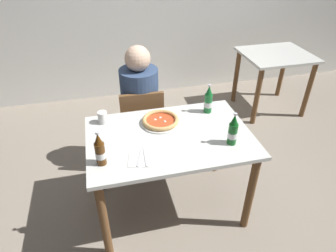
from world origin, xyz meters
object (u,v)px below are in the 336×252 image
(beer_bottle_left, at_px, (100,151))
(beer_bottle_center, at_px, (208,101))
(pizza_margherita_near, at_px, (161,121))
(beer_bottle_right, at_px, (233,131))
(napkin_with_cutlery, at_px, (142,158))
(dining_table_background, at_px, (274,66))
(dining_table_main, at_px, (170,148))
(paper_cup, at_px, (103,117))
(chair_behind_table, at_px, (142,123))
(diner_seated, at_px, (141,111))

(beer_bottle_left, distance_m, beer_bottle_center, 0.99)
(pizza_margherita_near, height_order, beer_bottle_left, beer_bottle_left)
(beer_bottle_right, relative_size, napkin_with_cutlery, 1.15)
(beer_bottle_right, bearing_deg, dining_table_background, 50.48)
(napkin_with_cutlery, bearing_deg, dining_table_main, 41.47)
(dining_table_main, relative_size, paper_cup, 12.63)
(chair_behind_table, xyz_separation_m, dining_table_background, (1.76, 0.71, 0.11))
(diner_seated, bearing_deg, beer_bottle_center, -39.40)
(diner_seated, xyz_separation_m, dining_table_background, (1.76, 0.66, 0.01))
(dining_table_main, relative_size, beer_bottle_right, 4.86)
(diner_seated, distance_m, beer_bottle_right, 1.03)
(dining_table_main, distance_m, diner_seated, 0.67)
(diner_seated, height_order, napkin_with_cutlery, diner_seated)
(beer_bottle_right, distance_m, paper_cup, 0.99)
(beer_bottle_right, bearing_deg, chair_behind_table, 122.85)
(beer_bottle_left, height_order, napkin_with_cutlery, beer_bottle_left)
(beer_bottle_left, bearing_deg, pizza_margherita_near, 38.40)
(diner_seated, xyz_separation_m, beer_bottle_right, (0.52, -0.85, 0.27))
(pizza_margherita_near, relative_size, beer_bottle_center, 1.25)
(paper_cup, bearing_deg, pizza_margherita_near, -14.48)
(beer_bottle_center, distance_m, beer_bottle_right, 0.44)
(chair_behind_table, height_order, beer_bottle_right, beer_bottle_right)
(diner_seated, bearing_deg, pizza_margherita_near, -79.93)
(napkin_with_cutlery, bearing_deg, chair_behind_table, 81.78)
(beer_bottle_center, bearing_deg, pizza_margherita_near, -169.63)
(beer_bottle_right, height_order, napkin_with_cutlery, beer_bottle_right)
(chair_behind_table, xyz_separation_m, beer_bottle_right, (0.52, -0.80, 0.37))
(dining_table_background, height_order, beer_bottle_center, beer_bottle_center)
(pizza_margherita_near, distance_m, beer_bottle_center, 0.43)
(pizza_margherita_near, xyz_separation_m, beer_bottle_center, (0.41, 0.08, 0.08))
(dining_table_background, bearing_deg, dining_table_main, -141.32)
(pizza_margherita_near, height_order, beer_bottle_right, beer_bottle_right)
(chair_behind_table, bearing_deg, dining_table_main, 103.08)
(napkin_with_cutlery, bearing_deg, beer_bottle_right, 1.45)
(paper_cup, bearing_deg, chair_behind_table, 43.14)
(pizza_margherita_near, distance_m, napkin_with_cutlery, 0.44)
(chair_behind_table, relative_size, beer_bottle_left, 3.44)
(dining_table_background, distance_m, pizza_margherita_near, 2.03)
(chair_behind_table, height_order, dining_table_background, chair_behind_table)
(pizza_margherita_near, bearing_deg, dining_table_background, 34.28)
(beer_bottle_right, bearing_deg, paper_cup, 150.88)
(dining_table_background, bearing_deg, pizza_margherita_near, -145.72)
(pizza_margherita_near, distance_m, paper_cup, 0.45)
(diner_seated, distance_m, dining_table_background, 1.88)
(beer_bottle_center, bearing_deg, napkin_with_cutlery, -143.38)
(paper_cup, bearing_deg, diner_seated, 47.08)
(dining_table_background, height_order, beer_bottle_left, beer_bottle_left)
(dining_table_background, bearing_deg, diner_seated, -159.53)
(diner_seated, xyz_separation_m, napkin_with_cutlery, (-0.12, -0.87, 0.17))
(pizza_margherita_near, bearing_deg, chair_behind_table, 101.54)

